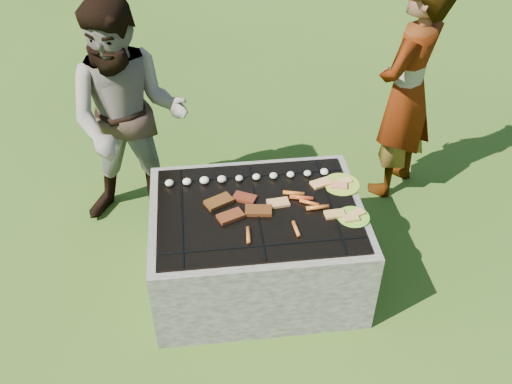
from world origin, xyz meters
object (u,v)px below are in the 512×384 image
bystander (129,119)px  fire_pit (257,247)px  plate_near (353,217)px  cook (407,92)px  plate_far (341,185)px

bystander → fire_pit: bearing=-40.0°
fire_pit → plate_near: size_ratio=5.76×
cook → plate_near: bearing=13.8°
fire_pit → cook: bearing=36.3°
plate_far → cook: size_ratio=0.18×
fire_pit → plate_far: 0.67m
cook → bystander: size_ratio=1.01×
fire_pit → cook: (1.18, 0.87, 0.56)m
fire_pit → plate_far: bearing=16.7°
fire_pit → plate_near: 0.66m
plate_near → bystander: (-1.34, 0.89, 0.23)m
plate_far → bystander: (-1.33, 0.58, 0.23)m
plate_near → bystander: size_ratio=0.14×
cook → bystander: bearing=-41.0°
fire_pit → cook: 1.57m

